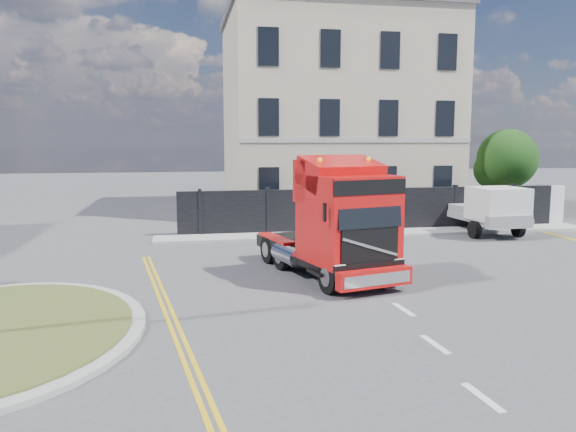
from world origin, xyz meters
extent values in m
plane|color=#424244|center=(0.00, 0.00, 0.00)|extent=(120.00, 120.00, 0.00)
cube|color=black|center=(6.00, 9.00, 1.00)|extent=(18.00, 0.25, 2.00)
cube|color=silver|center=(14.50, 9.00, 1.00)|extent=(2.60, 0.12, 2.00)
cube|color=#B5A490|center=(6.00, 16.50, 5.50)|extent=(12.00, 10.00, 11.00)
cube|color=#4F4E54|center=(6.00, 16.50, 11.25)|extent=(12.30, 10.30, 0.50)
cube|color=#B5A490|center=(9.00, 16.50, 12.00)|extent=(0.80, 0.80, 1.60)
cylinder|color=#382619|center=(14.50, 12.00, 1.20)|extent=(0.24, 0.24, 2.40)
sphere|color=#163810|center=(14.50, 12.00, 3.20)|extent=(3.20, 3.20, 3.20)
sphere|color=#163810|center=(14.00, 12.40, 2.60)|extent=(2.20, 2.20, 2.20)
cube|color=#999993|center=(6.00, 8.10, 0.06)|extent=(20.00, 1.60, 0.12)
cube|color=black|center=(1.61, 1.46, 0.68)|extent=(3.54, 6.08, 0.41)
cube|color=red|center=(2.00, -0.08, 1.95)|extent=(2.77, 2.84, 2.54)
cube|color=red|center=(1.77, 0.84, 2.99)|extent=(2.40, 1.34, 1.27)
cube|color=black|center=(2.28, -1.21, 2.31)|extent=(1.95, 0.54, 0.95)
cube|color=red|center=(2.35, -1.49, 0.50)|extent=(2.28, 0.86, 0.50)
cylinder|color=black|center=(1.22, -1.02, 0.47)|extent=(0.51, 0.98, 0.94)
cylinder|color=gray|center=(1.22, -1.02, 0.47)|extent=(0.45, 0.58, 0.52)
cylinder|color=black|center=(3.12, -0.55, 0.47)|extent=(0.51, 0.98, 0.94)
cylinder|color=gray|center=(3.12, -0.55, 0.47)|extent=(0.45, 0.58, 0.52)
cylinder|color=black|center=(0.44, 2.10, 0.47)|extent=(0.51, 0.98, 0.94)
cylinder|color=gray|center=(0.44, 2.10, 0.47)|extent=(0.45, 0.58, 0.52)
cylinder|color=black|center=(2.34, 2.58, 0.47)|extent=(0.51, 0.98, 0.94)
cylinder|color=gray|center=(2.34, 2.58, 0.47)|extent=(0.45, 0.58, 0.52)
cylinder|color=black|center=(0.18, 3.15, 0.47)|extent=(0.51, 0.98, 0.94)
cylinder|color=gray|center=(0.18, 3.15, 0.47)|extent=(0.45, 0.58, 0.52)
cylinder|color=black|center=(2.07, 3.63, 0.47)|extent=(0.51, 0.98, 0.94)
cylinder|color=gray|center=(2.07, 3.63, 0.47)|extent=(0.45, 0.58, 0.52)
cube|color=gray|center=(10.65, 8.00, 0.76)|extent=(2.34, 5.33, 0.27)
cube|color=silver|center=(10.65, 6.36, 1.47)|extent=(2.17, 2.07, 1.42)
cylinder|color=black|center=(9.61, 6.36, 0.38)|extent=(0.27, 0.76, 0.76)
cylinder|color=black|center=(11.68, 6.36, 0.38)|extent=(0.27, 0.76, 0.76)
cylinder|color=black|center=(9.61, 9.64, 0.38)|extent=(0.27, 0.76, 0.76)
cylinder|color=black|center=(11.68, 9.64, 0.38)|extent=(0.27, 0.76, 0.76)
camera|label=1|loc=(-2.67, -15.62, 4.21)|focal=35.00mm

